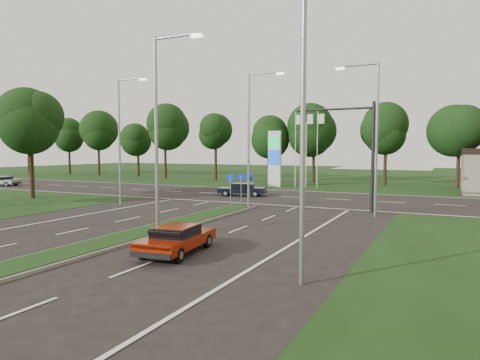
% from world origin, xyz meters
% --- Properties ---
extents(ground, '(160.00, 160.00, 0.00)m').
position_xyz_m(ground, '(0.00, 0.00, 0.00)').
color(ground, black).
rests_on(ground, ground).
extents(verge_far, '(160.00, 50.00, 0.02)m').
position_xyz_m(verge_far, '(0.00, 55.00, 0.00)').
color(verge_far, black).
rests_on(verge_far, ground).
extents(cross_road, '(160.00, 12.00, 0.02)m').
position_xyz_m(cross_road, '(0.00, 24.00, 0.00)').
color(cross_road, black).
rests_on(cross_road, ground).
extents(median_kerb, '(2.00, 26.00, 0.12)m').
position_xyz_m(median_kerb, '(0.00, 4.00, 0.06)').
color(median_kerb, slate).
rests_on(median_kerb, ground).
extents(streetlight_median_near, '(2.53, 0.22, 9.00)m').
position_xyz_m(streetlight_median_near, '(1.00, 6.00, 5.08)').
color(streetlight_median_near, gray).
rests_on(streetlight_median_near, ground).
extents(streetlight_median_far, '(2.53, 0.22, 9.00)m').
position_xyz_m(streetlight_median_far, '(1.00, 16.00, 5.08)').
color(streetlight_median_far, gray).
rests_on(streetlight_median_far, ground).
extents(streetlight_left_far, '(2.53, 0.22, 9.00)m').
position_xyz_m(streetlight_left_far, '(-8.30, 14.00, 5.08)').
color(streetlight_left_far, gray).
rests_on(streetlight_left_far, ground).
extents(streetlight_right_far, '(2.53, 0.22, 9.00)m').
position_xyz_m(streetlight_right_far, '(8.80, 16.00, 5.08)').
color(streetlight_right_far, gray).
rests_on(streetlight_right_far, ground).
extents(streetlight_right_near, '(2.53, 0.22, 9.00)m').
position_xyz_m(streetlight_right_near, '(8.80, 2.00, 5.08)').
color(streetlight_right_near, gray).
rests_on(streetlight_right_near, ground).
extents(traffic_signal, '(5.10, 0.42, 7.00)m').
position_xyz_m(traffic_signal, '(7.19, 18.00, 4.65)').
color(traffic_signal, black).
rests_on(traffic_signal, ground).
extents(median_signs, '(1.16, 1.76, 2.38)m').
position_xyz_m(median_signs, '(0.00, 16.40, 1.71)').
color(median_signs, gray).
rests_on(median_signs, ground).
extents(gas_pylon, '(5.80, 1.26, 8.00)m').
position_xyz_m(gas_pylon, '(-3.79, 33.05, 3.20)').
color(gas_pylon, silver).
rests_on(gas_pylon, ground).
extents(tree_left_far, '(5.20, 5.20, 8.86)m').
position_xyz_m(tree_left_far, '(-17.90, 13.93, 6.11)').
color(tree_left_far, black).
rests_on(tree_left_far, ground).
extents(treeline_far, '(6.00, 6.00, 9.90)m').
position_xyz_m(treeline_far, '(0.10, 39.93, 6.83)').
color(treeline_far, black).
rests_on(treeline_far, ground).
extents(red_sedan, '(2.08, 4.09, 1.08)m').
position_xyz_m(red_sedan, '(3.54, 3.57, 0.58)').
color(red_sedan, maroon).
rests_on(red_sedan, ground).
extents(navy_sedan, '(4.26, 2.54, 1.10)m').
position_xyz_m(navy_sedan, '(-3.10, 23.13, 0.59)').
color(navy_sedan, black).
rests_on(navy_sedan, ground).
extents(far_car_a, '(4.02, 2.59, 1.07)m').
position_xyz_m(far_car_a, '(-31.44, 20.80, 0.57)').
color(far_car_a, '#A6A6A6').
rests_on(far_car_a, ground).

